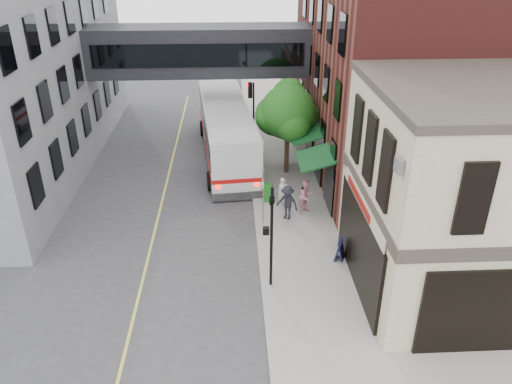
{
  "coord_description": "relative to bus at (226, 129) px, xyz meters",
  "views": [
    {
      "loc": [
        -1.06,
        -14.6,
        13.02
      ],
      "look_at": [
        -0.05,
        5.1,
        2.87
      ],
      "focal_mm": 35.0,
      "sensor_mm": 36.0,
      "label": 1
    }
  ],
  "objects": [
    {
      "name": "ground",
      "position": [
        1.42,
        -15.88,
        -1.93
      ],
      "size": [
        120.0,
        120.0,
        0.0
      ],
      "primitive_type": "plane",
      "color": "#38383A",
      "rests_on": "ground"
    },
    {
      "name": "traffic_signal_near",
      "position": [
        1.79,
        -13.88,
        1.05
      ],
      "size": [
        0.44,
        0.22,
        4.6
      ],
      "color": "black",
      "rests_on": "sidewalk_main"
    },
    {
      "name": "brick_building",
      "position": [
        11.4,
        -0.88,
        5.05
      ],
      "size": [
        13.76,
        18.0,
        14.0
      ],
      "color": "#581E1B",
      "rests_on": "ground"
    },
    {
      "name": "sidewalk_main",
      "position": [
        3.42,
        -1.88,
        -1.86
      ],
      "size": [
        4.0,
        60.0,
        0.15
      ],
      "primitive_type": "cube",
      "color": "gray",
      "rests_on": "ground"
    },
    {
      "name": "pedestrian_a",
      "position": [
        2.99,
        -7.06,
        -1.01
      ],
      "size": [
        0.6,
        0.43,
        1.55
      ],
      "primitive_type": "imported",
      "rotation": [
        0.0,
        0.0,
        0.11
      ],
      "color": "silver",
      "rests_on": "sidewalk_main"
    },
    {
      "name": "street_sign_pole",
      "position": [
        1.81,
        -8.88,
        -0.0
      ],
      "size": [
        0.08,
        0.75,
        3.0
      ],
      "color": "gray",
      "rests_on": "sidewalk_main"
    },
    {
      "name": "corner_building",
      "position": [
        10.39,
        -13.88,
        2.28
      ],
      "size": [
        10.19,
        8.12,
        8.45
      ],
      "color": "tan",
      "rests_on": "ground"
    },
    {
      "name": "skyway_bridge",
      "position": [
        -1.58,
        2.12,
        4.57
      ],
      "size": [
        14.0,
        3.18,
        3.0
      ],
      "color": "black",
      "rests_on": "ground"
    },
    {
      "name": "pedestrian_b",
      "position": [
        4.11,
        -7.88,
        -0.87
      ],
      "size": [
        1.12,
        1.07,
        1.82
      ],
      "primitive_type": "imported",
      "rotation": [
        0.0,
        0.0,
        0.6
      ],
      "color": "pink",
      "rests_on": "sidewalk_main"
    },
    {
      "name": "lane_marking",
      "position": [
        -3.58,
        -5.88,
        -1.93
      ],
      "size": [
        0.12,
        40.0,
        0.01
      ],
      "primitive_type": "cube",
      "color": "#D8CC4C",
      "rests_on": "ground"
    },
    {
      "name": "sandwich_board",
      "position": [
        5.02,
        -12.23,
        -1.28
      ],
      "size": [
        0.55,
        0.66,
        1.0
      ],
      "primitive_type": "cube",
      "rotation": [
        0.0,
        0.0,
        -0.41
      ],
      "color": "black",
      "rests_on": "sidewalk_main"
    },
    {
      "name": "bus",
      "position": [
        0.0,
        0.0,
        0.0
      ],
      "size": [
        4.06,
        13.03,
        3.45
      ],
      "color": "silver",
      "rests_on": "ground"
    },
    {
      "name": "traffic_signal_far",
      "position": [
        1.68,
        1.12,
        1.4
      ],
      "size": [
        0.53,
        0.28,
        4.5
      ],
      "color": "black",
      "rests_on": "sidewalk_main"
    },
    {
      "name": "pedestrian_c",
      "position": [
        3.06,
        -8.53,
        -0.87
      ],
      "size": [
        1.36,
        1.2,
        1.82
      ],
      "primitive_type": "imported",
      "rotation": [
        0.0,
        0.0,
        -0.56
      ],
      "color": "black",
      "rests_on": "sidewalk_main"
    },
    {
      "name": "street_tree",
      "position": [
        3.61,
        -2.66,
        1.98
      ],
      "size": [
        3.8,
        3.2,
        5.6
      ],
      "color": "#382619",
      "rests_on": "sidewalk_main"
    },
    {
      "name": "newspaper_box",
      "position": [
        2.21,
        -6.57,
        -1.29
      ],
      "size": [
        0.58,
        0.54,
        0.99
      ],
      "primitive_type": "cube",
      "rotation": [
        0.0,
        0.0,
        -0.23
      ],
      "color": "#166118",
      "rests_on": "sidewalk_main"
    }
  ]
}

